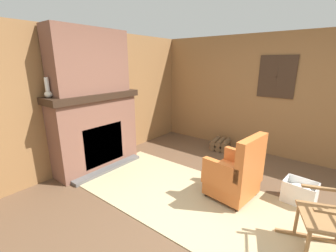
% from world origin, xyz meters
% --- Properties ---
extents(ground_plane, '(14.00, 14.00, 0.00)m').
position_xyz_m(ground_plane, '(0.00, 0.00, 0.00)').
color(ground_plane, brown).
extents(wood_panel_wall_left, '(0.06, 5.75, 2.46)m').
position_xyz_m(wood_panel_wall_left, '(-2.61, 0.00, 1.23)').
color(wood_panel_wall_left, olive).
rests_on(wood_panel_wall_left, ground).
extents(wood_panel_wall_back, '(5.75, 0.09, 2.46)m').
position_xyz_m(wood_panel_wall_back, '(-0.00, 2.61, 1.24)').
color(wood_panel_wall_back, olive).
rests_on(wood_panel_wall_back, ground).
extents(fireplace_hearth, '(0.65, 1.65, 1.38)m').
position_xyz_m(fireplace_hearth, '(-2.34, 0.00, 0.69)').
color(fireplace_hearth, brown).
rests_on(fireplace_hearth, ground).
extents(chimney_breast, '(0.39, 1.36, 1.06)m').
position_xyz_m(chimney_breast, '(-2.36, 0.00, 1.91)').
color(chimney_breast, brown).
rests_on(chimney_breast, fireplace_hearth).
extents(area_rug, '(3.64, 1.61, 0.01)m').
position_xyz_m(area_rug, '(-0.40, 0.16, 0.01)').
color(area_rug, tan).
rests_on(area_rug, ground).
extents(armchair, '(0.69, 0.73, 0.97)m').
position_xyz_m(armchair, '(0.06, 0.57, 0.36)').
color(armchair, '#C6662D').
rests_on(armchair, ground).
extents(rocking_chair, '(0.91, 0.71, 1.19)m').
position_xyz_m(rocking_chair, '(1.21, 0.16, 0.41)').
color(rocking_chair, olive).
rests_on(rocking_chair, ground).
extents(firewood_stack, '(0.45, 0.50, 0.23)m').
position_xyz_m(firewood_stack, '(-0.91, 2.20, 0.12)').
color(firewood_stack, brown).
rests_on(firewood_stack, ground).
extents(laundry_basket, '(0.43, 0.35, 0.32)m').
position_xyz_m(laundry_basket, '(0.83, 1.01, 0.16)').
color(laundry_basket, white).
rests_on(laundry_basket, ground).
extents(oil_lamp_vase, '(0.11, 0.11, 0.30)m').
position_xyz_m(oil_lamp_vase, '(-2.40, -0.73, 1.49)').
color(oil_lamp_vase, silver).
rests_on(oil_lamp_vase, fireplace_hearth).
extents(storage_case, '(0.15, 0.21, 0.13)m').
position_xyz_m(storage_case, '(-2.40, 0.50, 1.45)').
color(storage_case, gray).
rests_on(storage_case, fireplace_hearth).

